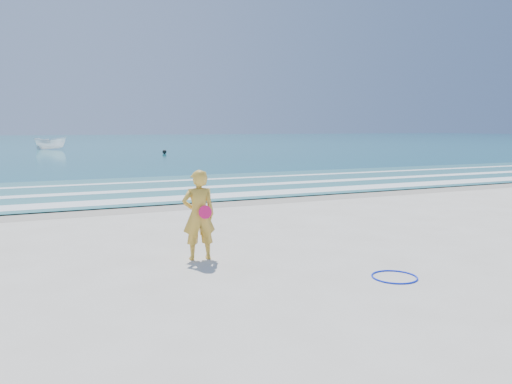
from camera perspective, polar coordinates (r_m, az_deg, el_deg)
name	(u,v)px	position (r m, az deg, el deg)	size (l,w,h in m)	color
ground	(308,271)	(9.54, 5.98, -9.01)	(400.00, 400.00, 0.00)	silver
wet_sand	(179,205)	(17.72, -8.81, -1.45)	(400.00, 2.40, 0.00)	#B2A893
ocean	(55,141)	(113.02, -21.99, 5.43)	(400.00, 190.00, 0.04)	#19727F
shallow	(148,188)	(22.54, -12.21, 0.44)	(400.00, 10.00, 0.01)	#59B7AD
foam_near	(169,199)	(18.96, -9.87, -0.75)	(400.00, 1.40, 0.01)	white
foam_mid	(152,190)	(21.76, -11.77, 0.24)	(400.00, 0.90, 0.01)	white
foam_far	(137,182)	(24.97, -13.42, 1.08)	(400.00, 0.60, 0.01)	white
hoop	(394,277)	(9.44, 15.54, -9.33)	(0.82, 0.82, 0.03)	#0D29F0
boat	(51,143)	(67.00, -22.43, 5.17)	(1.52, 4.03, 1.56)	white
buoy	(164,152)	(52.43, -10.42, 4.54)	(0.43, 0.43, 0.43)	black
woman	(199,215)	(10.21, -6.57, -2.62)	(0.72, 0.51, 1.84)	gold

